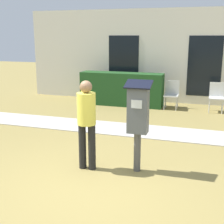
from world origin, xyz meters
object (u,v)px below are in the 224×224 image
object	(u,v)px
outdoor_chair_middle	(172,92)
outdoor_chair_right	(217,95)
outdoor_chair_left	(131,90)
parking_meter	(138,115)
person_standing	(87,118)

from	to	relation	value
outdoor_chair_middle	outdoor_chair_right	xyz separation A→B (m)	(1.37, 0.01, 0.00)
outdoor_chair_left	outdoor_chair_middle	size ratio (longest dim) A/B	1.00
outdoor_chair_middle	outdoor_chair_right	world-z (taller)	same
outdoor_chair_middle	outdoor_chair_right	size ratio (longest dim) A/B	1.00
outdoor_chair_middle	outdoor_chair_right	distance (m)	1.37
parking_meter	person_standing	bearing A→B (deg)	-168.37
outdoor_chair_right	outdoor_chair_left	bearing A→B (deg)	-176.44
person_standing	outdoor_chair_middle	size ratio (longest dim) A/B	1.76
outdoor_chair_left	outdoor_chair_right	bearing A→B (deg)	8.99
person_standing	outdoor_chair_right	bearing A→B (deg)	75.75
parking_meter	outdoor_chair_right	bearing A→B (deg)	75.20
parking_meter	person_standing	world-z (taller)	parking_meter
parking_meter	outdoor_chair_left	world-z (taller)	parking_meter
outdoor_chair_left	outdoor_chair_right	world-z (taller)	same
parking_meter	outdoor_chair_left	xyz separation A→B (m)	(-1.41, 5.04, -0.49)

